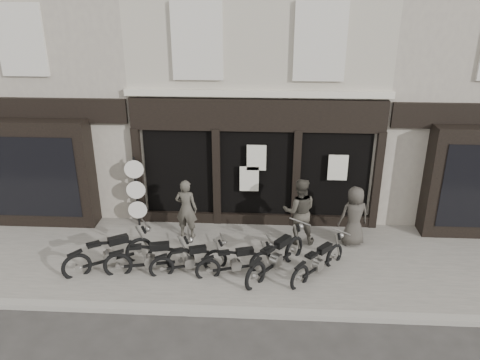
# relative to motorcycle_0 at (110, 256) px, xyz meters

# --- Properties ---
(ground_plane) EXTENTS (90.00, 90.00, 0.00)m
(ground_plane) POSITION_rel_motorcycle_0_xyz_m (3.62, -0.32, -0.44)
(ground_plane) COLOR #2D2B28
(ground_plane) RESTS_ON ground
(pavement) EXTENTS (30.00, 4.20, 0.12)m
(pavement) POSITION_rel_motorcycle_0_xyz_m (3.62, 0.58, -0.38)
(pavement) COLOR #656059
(pavement) RESTS_ON ground_plane
(kerb) EXTENTS (30.00, 0.25, 0.13)m
(kerb) POSITION_rel_motorcycle_0_xyz_m (3.62, -1.57, -0.37)
(kerb) COLOR gray
(kerb) RESTS_ON ground_plane
(central_building) EXTENTS (7.30, 6.22, 8.34)m
(central_building) POSITION_rel_motorcycle_0_xyz_m (3.62, 5.63, 3.64)
(central_building) COLOR #A59C8E
(central_building) RESTS_ON ground
(neighbour_left) EXTENTS (5.60, 6.73, 8.34)m
(neighbour_left) POSITION_rel_motorcycle_0_xyz_m (-2.73, 5.58, 3.60)
(neighbour_left) COLOR #9F9786
(neighbour_left) RESTS_ON ground
(neighbour_right) EXTENTS (5.60, 6.73, 8.34)m
(neighbour_right) POSITION_rel_motorcycle_0_xyz_m (9.97, 5.58, 3.60)
(neighbour_right) COLOR #9F9786
(neighbour_right) RESTS_ON ground
(motorcycle_0) EXTENTS (2.05, 1.50, 1.11)m
(motorcycle_0) POSITION_rel_motorcycle_0_xyz_m (0.00, 0.00, 0.00)
(motorcycle_0) COLOR black
(motorcycle_0) RESTS_ON ground
(motorcycle_1) EXTENTS (2.21, 0.83, 1.08)m
(motorcycle_1) POSITION_rel_motorcycle_0_xyz_m (1.07, -0.13, -0.01)
(motorcycle_1) COLOR black
(motorcycle_1) RESTS_ON ground
(motorcycle_2) EXTENTS (1.90, 0.88, 0.94)m
(motorcycle_2) POSITION_rel_motorcycle_0_xyz_m (2.04, -0.07, -0.07)
(motorcycle_2) COLOR black
(motorcycle_2) RESTS_ON ground
(motorcycle_3) EXTENTS (1.94, 0.86, 0.96)m
(motorcycle_3) POSITION_rel_motorcycle_0_xyz_m (3.20, -0.12, -0.06)
(motorcycle_3) COLOR black
(motorcycle_3) RESTS_ON ground
(motorcycle_4) EXTENTS (1.64, 2.00, 1.12)m
(motorcycle_4) POSITION_rel_motorcycle_0_xyz_m (4.19, 0.06, 0.01)
(motorcycle_4) COLOR black
(motorcycle_4) RESTS_ON ground
(motorcycle_5) EXTENTS (1.56, 1.67, 0.99)m
(motorcycle_5) POSITION_rel_motorcycle_0_xyz_m (5.23, -0.00, -0.05)
(motorcycle_5) COLOR black
(motorcycle_5) RESTS_ON ground
(man_left) EXTENTS (0.69, 0.52, 1.73)m
(man_left) POSITION_rel_motorcycle_0_xyz_m (1.69, 1.68, 0.54)
(man_left) COLOR #413D35
(man_left) RESTS_ON pavement
(man_centre) EXTENTS (0.93, 0.73, 1.88)m
(man_centre) POSITION_rel_motorcycle_0_xyz_m (4.83, 1.55, 0.62)
(man_centre) COLOR #3B3830
(man_centre) RESTS_ON pavement
(man_right) EXTENTS (0.93, 0.72, 1.68)m
(man_right) POSITION_rel_motorcycle_0_xyz_m (6.31, 1.53, 0.52)
(man_right) COLOR #36332D
(man_right) RESTS_ON pavement
(advert_sign_post) EXTENTS (0.55, 0.35, 2.27)m
(advert_sign_post) POSITION_rel_motorcycle_0_xyz_m (0.15, 2.26, 0.66)
(advert_sign_post) COLOR black
(advert_sign_post) RESTS_ON ground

